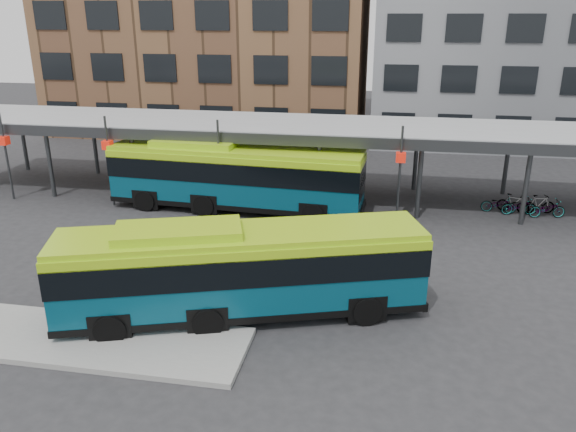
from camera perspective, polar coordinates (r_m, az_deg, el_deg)
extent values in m
plane|color=#28282B|center=(20.18, -6.50, -9.10)|extent=(120.00, 120.00, 0.00)
cube|color=gray|center=(20.05, -24.60, -10.86)|extent=(14.00, 3.00, 0.18)
cube|color=#999B9E|center=(30.87, 0.09, 9.18)|extent=(40.00, 6.00, 0.35)
cube|color=#383A3D|center=(28.00, -1.00, 7.75)|extent=(40.00, 0.15, 0.55)
cylinder|color=#383A3D|center=(40.65, -25.27, 6.88)|extent=(0.24, 0.24, 3.80)
cylinder|color=#383A3D|center=(33.85, -23.02, 4.90)|extent=(0.24, 0.24, 3.80)
cylinder|color=#383A3D|center=(38.00, -19.03, 6.90)|extent=(0.24, 0.24, 3.80)
cylinder|color=#383A3D|center=(31.42, -15.31, 4.73)|extent=(0.24, 0.24, 3.80)
cylinder|color=#383A3D|center=(35.86, -11.97, 6.83)|extent=(0.24, 0.24, 3.80)
cylinder|color=#383A3D|center=(29.65, -6.50, 4.43)|extent=(0.24, 0.24, 3.80)
cylinder|color=#383A3D|center=(34.32, -4.14, 6.63)|extent=(0.24, 0.24, 3.80)
cylinder|color=#383A3D|center=(28.65, 3.16, 3.98)|extent=(0.24, 0.24, 3.80)
cylinder|color=#383A3D|center=(33.46, 4.24, 6.29)|extent=(0.24, 0.24, 3.80)
cylinder|color=#383A3D|center=(28.51, 13.19, 3.40)|extent=(0.24, 0.24, 3.80)
cylinder|color=#383A3D|center=(33.33, 12.86, 5.79)|extent=(0.24, 0.24, 3.80)
cylinder|color=#383A3D|center=(29.23, 23.02, 2.72)|extent=(0.24, 0.24, 3.80)
cylinder|color=#383A3D|center=(33.95, 21.33, 5.17)|extent=(0.24, 0.24, 3.80)
cylinder|color=#383A3D|center=(34.24, -26.67, 5.39)|extent=(0.12, 0.12, 4.80)
cube|color=red|center=(34.05, -26.90, 6.85)|extent=(0.45, 0.45, 0.45)
cylinder|color=#383A3D|center=(31.05, -17.69, 5.28)|extent=(0.12, 0.12, 4.80)
cube|color=red|center=(30.85, -17.86, 6.89)|extent=(0.45, 0.45, 0.45)
cylinder|color=#383A3D|center=(28.78, -6.99, 4.97)|extent=(0.12, 0.12, 4.80)
cube|color=red|center=(28.56, -7.06, 6.71)|extent=(0.45, 0.45, 0.45)
cylinder|color=#383A3D|center=(27.56, 11.26, 4.06)|extent=(0.12, 0.12, 4.80)
cube|color=red|center=(27.33, 11.39, 5.87)|extent=(0.45, 0.45, 0.45)
cube|color=slate|center=(50.01, 23.84, 18.61)|extent=(24.00, 14.00, 20.00)
cube|color=#084358|center=(18.88, -4.68, -5.69)|extent=(12.23, 6.17, 2.51)
cube|color=black|center=(18.67, -4.72, -4.30)|extent=(12.29, 6.24, 0.95)
cube|color=#9ED015|center=(18.34, -4.79, -1.87)|extent=(12.19, 6.07, 0.20)
cube|color=#9ED015|center=(18.28, -11.11, -1.59)|extent=(4.38, 2.98, 0.35)
cube|color=black|center=(19.39, -4.58, -8.72)|extent=(12.30, 6.25, 0.24)
cylinder|color=black|center=(18.94, 8.06, -9.52)|extent=(1.05, 0.60, 1.00)
cylinder|color=black|center=(21.02, 6.24, -6.30)|extent=(1.05, 0.60, 1.00)
cylinder|color=black|center=(18.30, -8.16, -10.65)|extent=(1.05, 0.60, 1.00)
cylinder|color=black|center=(20.45, -8.21, -7.18)|extent=(1.05, 0.60, 1.00)
cylinder|color=black|center=(18.59, -17.64, -10.93)|extent=(1.05, 0.60, 1.00)
cylinder|color=black|center=(20.71, -16.63, -7.49)|extent=(1.05, 0.60, 1.00)
cube|color=#084358|center=(29.21, -5.30, 3.91)|extent=(13.20, 3.52, 2.72)
cube|color=black|center=(29.07, -5.33, 4.95)|extent=(13.25, 3.59, 1.03)
cube|color=#9ED015|center=(28.84, -5.39, 6.72)|extent=(13.19, 3.41, 0.22)
cube|color=#9ED015|center=(29.57, -9.43, 7.30)|extent=(4.46, 2.22, 0.38)
cube|color=black|center=(29.57, -5.22, 1.62)|extent=(13.27, 3.59, 0.26)
cylinder|color=black|center=(27.27, 2.56, 0.17)|extent=(1.11, 0.39, 1.09)
cylinder|color=black|center=(29.74, 3.57, 1.84)|extent=(1.11, 0.39, 1.09)
cylinder|color=black|center=(28.83, -8.53, 1.07)|extent=(1.11, 0.39, 1.09)
cylinder|color=black|center=(31.18, -6.72, 2.60)|extent=(1.11, 0.39, 1.09)
cylinder|color=black|center=(30.18, -14.29, 1.52)|extent=(1.11, 0.39, 1.09)
cylinder|color=black|center=(32.43, -12.15, 2.96)|extent=(1.11, 0.39, 1.09)
imported|color=slate|center=(30.96, 20.60, 1.13)|extent=(1.78, 0.74, 0.91)
imported|color=slate|center=(31.27, 21.91, 1.20)|extent=(1.68, 0.97, 0.97)
imported|color=slate|center=(30.99, 22.40, 0.93)|extent=(1.85, 0.89, 0.93)
imported|color=slate|center=(31.56, 24.13, 1.09)|extent=(1.74, 0.84, 1.01)
imported|color=slate|center=(31.11, 24.82, 0.68)|extent=(1.91, 0.96, 0.96)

